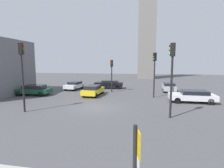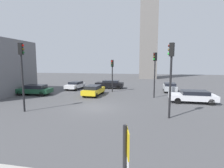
# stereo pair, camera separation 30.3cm
# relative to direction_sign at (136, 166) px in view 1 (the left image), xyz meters

# --- Properties ---
(ground_plane) EXTENTS (105.74, 105.74, 0.00)m
(ground_plane) POSITION_rel_direction_sign_xyz_m (-4.33, 11.78, -1.78)
(ground_plane) COLOR #4C4C4F
(direction_sign) EXTENTS (0.19, 0.62, 2.67)m
(direction_sign) POSITION_rel_direction_sign_xyz_m (0.00, 0.00, 0.00)
(direction_sign) COLOR black
(direction_sign) RESTS_ON ground_plane
(traffic_light_0) EXTENTS (0.49, 0.42, 5.77)m
(traffic_light_0) POSITION_rel_direction_sign_xyz_m (2.28, 9.77, 2.20)
(traffic_light_0) COLOR black
(traffic_light_0) RESTS_ON ground_plane
(traffic_light_1) EXTENTS (0.46, 0.47, 5.53)m
(traffic_light_1) POSITION_rel_direction_sign_xyz_m (1.50, 17.82, 2.05)
(traffic_light_1) COLOR black
(traffic_light_1) RESTS_ON ground_plane
(traffic_light_2) EXTENTS (0.49, 0.38, 5.97)m
(traffic_light_2) POSITION_rel_direction_sign_xyz_m (-10.05, 9.25, 2.33)
(traffic_light_2) COLOR black
(traffic_light_2) RESTS_ON ground_plane
(traffic_light_3) EXTENTS (0.36, 0.48, 4.73)m
(traffic_light_3) POSITION_rel_direction_sign_xyz_m (-4.41, 21.06, 1.54)
(traffic_light_3) COLOR black
(traffic_light_3) RESTS_ON ground_plane
(car_0) EXTENTS (1.89, 4.07, 1.34)m
(car_0) POSITION_rel_direction_sign_xyz_m (4.03, 22.92, -1.07)
(car_0) COLOR #ADB2B7
(car_0) RESTS_ON ground_plane
(car_1) EXTENTS (4.68, 2.26, 1.37)m
(car_1) POSITION_rel_direction_sign_xyz_m (-14.21, 16.58, -1.05)
(car_1) COLOR #19472D
(car_1) RESTS_ON ground_plane
(car_2) EXTENTS (2.11, 4.19, 1.26)m
(car_2) POSITION_rel_direction_sign_xyz_m (-10.78, 22.29, -1.09)
(car_2) COLOR silver
(car_2) RESTS_ON ground_plane
(car_3) EXTENTS (2.04, 4.52, 1.35)m
(car_3) POSITION_rel_direction_sign_xyz_m (-6.31, 17.81, -1.07)
(car_3) COLOR yellow
(car_3) RESTS_ON ground_plane
(car_4) EXTENTS (4.80, 2.20, 1.32)m
(car_4) POSITION_rel_direction_sign_xyz_m (5.50, 15.82, -1.06)
(car_4) COLOR silver
(car_4) RESTS_ON ground_plane
(car_5) EXTENTS (4.71, 1.99, 1.36)m
(car_5) POSITION_rel_direction_sign_xyz_m (-5.51, 24.53, -1.04)
(car_5) COLOR black
(car_5) RESTS_ON ground_plane
(skyline_tower) EXTENTS (4.67, 4.67, 35.02)m
(skyline_tower) POSITION_rel_direction_sign_xyz_m (1.01, 45.68, 15.73)
(skyline_tower) COLOR gray
(skyline_tower) RESTS_ON ground_plane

